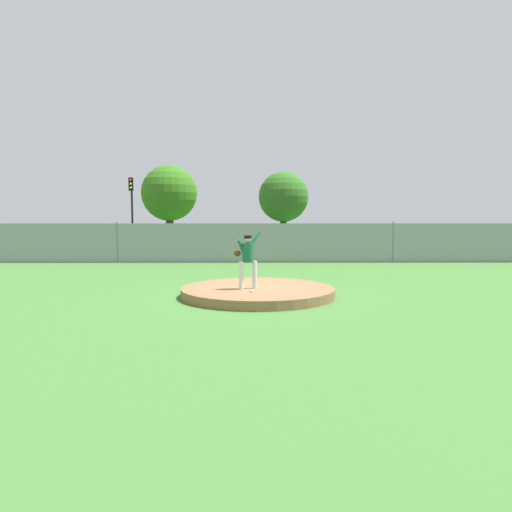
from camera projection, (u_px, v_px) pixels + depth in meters
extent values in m
plane|color=#427A33|center=(256.00, 272.00, 19.43)|extent=(80.00, 80.00, 0.00)
cube|color=#2B2B2D|center=(255.00, 255.00, 27.89)|extent=(44.00, 7.00, 0.01)
cylinder|color=olive|center=(258.00, 292.00, 13.44)|extent=(4.46, 4.46, 0.26)
cylinder|color=silver|center=(241.00, 275.00, 13.03)|extent=(0.13, 0.13, 0.79)
cylinder|color=silver|center=(255.00, 275.00, 13.21)|extent=(0.13, 0.13, 0.79)
cylinder|color=#145933|center=(248.00, 252.00, 13.07)|extent=(0.32, 0.32, 0.52)
cylinder|color=#145933|center=(254.00, 239.00, 13.04)|extent=(0.39, 0.25, 0.47)
cylinder|color=#145933|center=(242.00, 247.00, 13.05)|extent=(0.29, 0.20, 0.46)
ellipsoid|color=#4C2D14|center=(237.00, 253.00, 13.12)|extent=(0.20, 0.12, 0.18)
sphere|color=tan|center=(248.00, 239.00, 13.04)|extent=(0.20, 0.20, 0.20)
cylinder|color=black|center=(248.00, 237.00, 13.03)|extent=(0.21, 0.21, 0.09)
sphere|color=white|center=(251.00, 291.00, 12.60)|extent=(0.07, 0.07, 0.07)
cube|color=gray|center=(255.00, 243.00, 23.33)|extent=(34.97, 0.03, 1.98)
cylinder|color=slate|center=(117.00, 242.00, 23.27)|extent=(0.07, 0.07, 2.08)
cylinder|color=slate|center=(393.00, 242.00, 23.38)|extent=(0.07, 0.07, 2.08)
cube|color=#161E4C|center=(234.00, 244.00, 28.01)|extent=(2.07, 4.66, 0.68)
cube|color=black|center=(234.00, 234.00, 27.96)|extent=(1.80, 2.61, 0.57)
cylinder|color=black|center=(236.00, 248.00, 29.45)|extent=(1.89, 0.75, 0.64)
cylinder|color=black|center=(232.00, 251.00, 26.63)|extent=(1.89, 0.75, 0.64)
cube|color=#A81919|center=(157.00, 244.00, 28.03)|extent=(1.82, 4.37, 0.69)
cube|color=black|center=(157.00, 233.00, 27.97)|extent=(1.65, 2.42, 0.66)
cylinder|color=black|center=(161.00, 248.00, 29.40)|extent=(1.82, 0.67, 0.64)
cylinder|color=black|center=(153.00, 251.00, 26.72)|extent=(1.82, 0.67, 0.64)
cube|color=maroon|center=(321.00, 244.00, 27.45)|extent=(1.89, 4.29, 0.76)
cube|color=black|center=(321.00, 233.00, 27.40)|extent=(1.71, 2.38, 0.59)
cylinder|color=black|center=(319.00, 249.00, 28.80)|extent=(1.87, 0.68, 0.64)
cylinder|color=black|center=(324.00, 252.00, 26.17)|extent=(1.87, 0.68, 0.64)
cube|color=#146066|center=(58.00, 244.00, 27.75)|extent=(2.09, 4.79, 0.74)
cube|color=black|center=(58.00, 232.00, 27.69)|extent=(1.85, 2.66, 0.68)
cylinder|color=black|center=(69.00, 248.00, 29.24)|extent=(1.98, 0.72, 0.64)
cylinder|color=black|center=(46.00, 252.00, 26.33)|extent=(1.98, 0.72, 0.64)
cube|color=#232328|center=(373.00, 244.00, 27.52)|extent=(2.06, 4.55, 0.79)
cube|color=black|center=(374.00, 231.00, 27.45)|extent=(1.80, 2.54, 0.70)
cylinder|color=black|center=(366.00, 249.00, 28.92)|extent=(1.91, 0.74, 0.64)
cylinder|color=black|center=(381.00, 252.00, 26.18)|extent=(1.91, 0.74, 0.64)
cone|color=orange|center=(431.00, 251.00, 27.65)|extent=(0.32, 0.32, 0.55)
cube|color=black|center=(431.00, 255.00, 27.67)|extent=(0.40, 0.40, 0.03)
cylinder|color=black|center=(132.00, 214.00, 32.13)|extent=(0.14, 0.14, 5.01)
cube|color=black|center=(131.00, 184.00, 31.78)|extent=(0.28, 0.24, 0.90)
sphere|color=red|center=(130.00, 180.00, 31.63)|extent=(0.18, 0.18, 0.18)
sphere|color=orange|center=(130.00, 184.00, 31.66)|extent=(0.18, 0.18, 0.18)
sphere|color=green|center=(131.00, 188.00, 31.68)|extent=(0.18, 0.18, 0.18)
cylinder|color=#4C331E|center=(170.00, 230.00, 35.90)|extent=(0.59, 0.59, 2.64)
sphere|color=#37781B|center=(169.00, 193.00, 35.66)|extent=(4.31, 4.31, 4.31)
cylinder|color=#4C331E|center=(283.00, 231.00, 35.64)|extent=(0.52, 0.52, 2.50)
sphere|color=#326E20|center=(284.00, 197.00, 35.42)|extent=(3.84, 3.84, 3.84)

